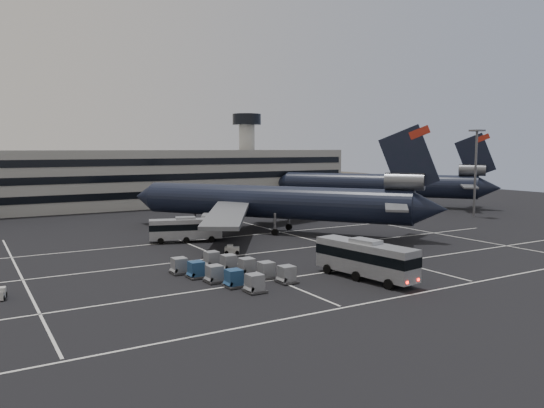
{
  "coord_description": "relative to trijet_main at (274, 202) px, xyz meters",
  "views": [
    {
      "loc": [
        -35.43,
        -58.95,
        14.4
      ],
      "look_at": [
        10.09,
        17.98,
        5.0
      ],
      "focal_mm": 35.0,
      "sensor_mm": 36.0,
      "label": 1
    }
  ],
  "objects": [
    {
      "name": "terminal",
      "position": [
        -13.95,
        52.36,
        1.68
      ],
      "size": [
        125.0,
        26.0,
        24.0
      ],
      "color": "gray",
      "rests_on": "ground"
    },
    {
      "name": "tug_b",
      "position": [
        -14.59,
        -13.26,
        -4.68
      ],
      "size": [
        2.3,
        1.99,
        1.27
      ],
      "rotation": [
        0.0,
        0.0,
        1.08
      ],
      "color": "beige",
      "rests_on": "ground"
    },
    {
      "name": "bus_near",
      "position": [
        -8.35,
        -33.62,
        -2.8
      ],
      "size": [
        4.74,
        12.97,
        4.48
      ],
      "rotation": [
        0.0,
        0.0,
        0.15
      ],
      "color": "gray",
      "rests_on": "ground"
    },
    {
      "name": "ground",
      "position": [
        -11.0,
        -18.79,
        -5.25
      ],
      "size": [
        260.0,
        260.0,
        0.0
      ],
      "primitive_type": "plane",
      "color": "black",
      "rests_on": "ground"
    },
    {
      "name": "lane_markings",
      "position": [
        -10.05,
        -18.06,
        -5.24
      ],
      "size": [
        90.0,
        55.62,
        0.01
      ],
      "color": "silver",
      "rests_on": "ground"
    },
    {
      "name": "bus_far",
      "position": [
        -16.72,
        -1.33,
        -3.12
      ],
      "size": [
        11.31,
        5.79,
        3.9
      ],
      "rotation": [
        0.0,
        0.0,
        1.26
      ],
      "color": "gray",
      "rests_on": "ground"
    },
    {
      "name": "trijet_far",
      "position": [
        45.11,
        23.1,
        0.18
      ],
      "size": [
        39.8,
        49.28,
        18.08
      ],
      "rotation": [
        0.0,
        0.0,
        0.64
      ],
      "color": "black",
      "rests_on": "ground"
    },
    {
      "name": "trijet_main",
      "position": [
        0.0,
        0.0,
        0.0
      ],
      "size": [
        39.86,
        49.48,
        18.08
      ],
      "rotation": [
        0.0,
        0.0,
        0.63
      ],
      "color": "black",
      "rests_on": "ground"
    },
    {
      "name": "uld_cluster",
      "position": [
        -20.87,
        -25.6,
        -4.35
      ],
      "size": [
        10.91,
        15.63,
        1.85
      ],
      "rotation": [
        0.0,
        0.0,
        0.31
      ],
      "color": "#2D2D30",
      "rests_on": "ground"
    },
    {
      "name": "hills",
      "position": [
        6.99,
        151.21,
        -17.32
      ],
      "size": [
        352.0,
        180.0,
        44.0
      ],
      "color": "#38332B",
      "rests_on": "ground"
    },
    {
      "name": "lightpole_right",
      "position": [
        47.0,
        -3.79,
        6.57
      ],
      "size": [
        2.4,
        2.4,
        18.28
      ],
      "color": "slate",
      "rests_on": "ground"
    }
  ]
}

